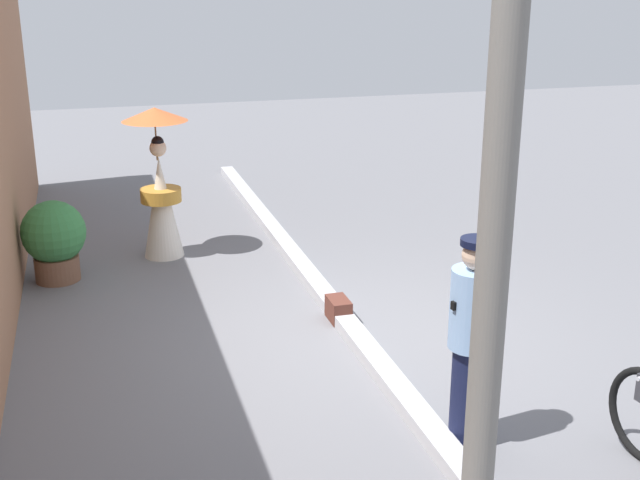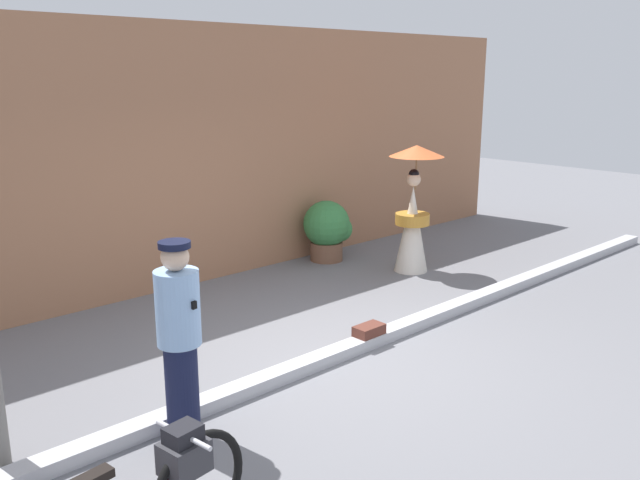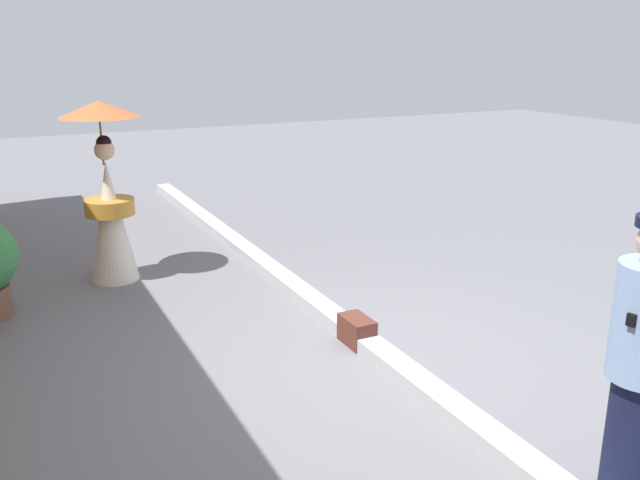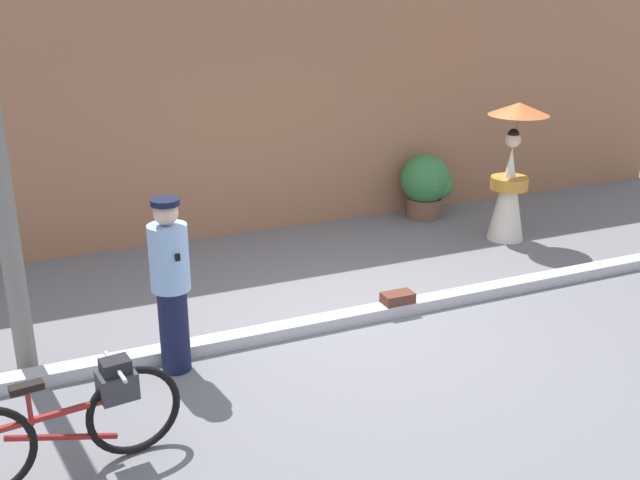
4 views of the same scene
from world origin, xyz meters
name	(u,v)px [view 2 (image 2 of 4)]	position (x,y,z in m)	size (l,w,h in m)	color
ground_plane	(335,359)	(0.00, 0.00, 0.00)	(30.00, 30.00, 0.00)	slate
building_wall	(159,159)	(0.00, 3.30, 1.72)	(14.00, 0.40, 3.43)	#9E6B4C
sidewalk_curb	(335,354)	(0.00, 0.00, 0.06)	(14.00, 0.20, 0.12)	#B2B2B7
person_officer	(179,336)	(-1.89, -0.23, 0.84)	(0.34, 0.38, 1.59)	#141938
person_with_parasol	(413,210)	(2.98, 1.48, 0.90)	(0.78, 0.78, 1.81)	silver
potted_plant_by_door	(328,228)	(2.47, 2.71, 0.50)	(0.73, 0.71, 0.92)	brown
backpack_on_pavement	(369,335)	(0.50, 0.00, 0.12)	(0.33, 0.19, 0.23)	#592D23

